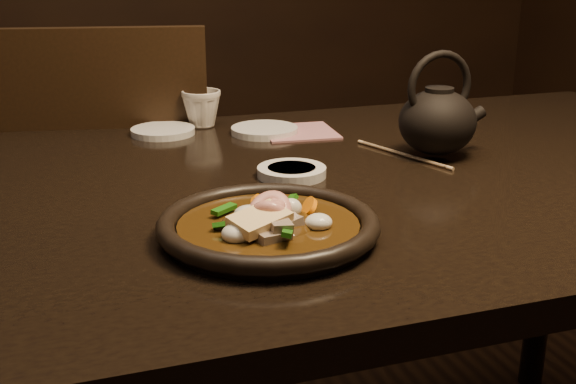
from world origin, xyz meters
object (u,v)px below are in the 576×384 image
object	(u,v)px
plate	(268,227)
chair	(115,219)
tea_cup	(202,107)
table	(334,222)
teapot	(438,118)

from	to	relation	value
plate	chair	bearing A→B (deg)	98.90
chair	tea_cup	world-z (taller)	chair
table	plate	bearing A→B (deg)	-129.67
table	chair	distance (m)	0.65
plate	teapot	bearing A→B (deg)	34.13
plate	tea_cup	distance (m)	0.59
table	tea_cup	size ratio (longest dim) A/B	21.03
table	plate	world-z (taller)	plate
plate	tea_cup	size ratio (longest dim) A/B	3.52
plate	tea_cup	xyz separation A→B (m)	(0.05, 0.58, 0.02)
chair	tea_cup	size ratio (longest dim) A/B	12.35
table	teapot	size ratio (longest dim) A/B	9.33
plate	teapot	distance (m)	0.45
plate	tea_cup	world-z (taller)	tea_cup
table	tea_cup	world-z (taller)	tea_cup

